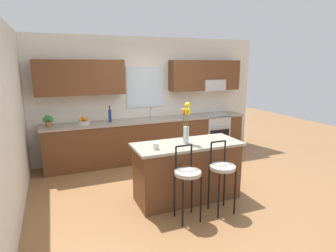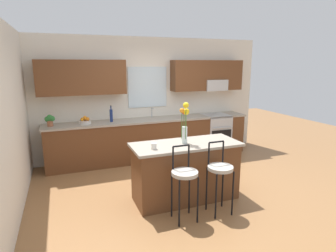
% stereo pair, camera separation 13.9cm
% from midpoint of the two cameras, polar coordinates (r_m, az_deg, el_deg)
% --- Properties ---
extents(ground_plane, '(14.00, 14.00, 0.00)m').
position_cam_midpoint_polar(ground_plane, '(5.05, 3.64, -12.38)').
color(ground_plane, olive).
extents(wall_left, '(0.12, 4.60, 2.70)m').
position_cam_midpoint_polar(wall_left, '(4.58, -28.54, 1.23)').
color(wall_left, silver).
rests_on(wall_left, ground).
extents(back_wall_assembly, '(5.60, 0.50, 2.70)m').
position_cam_midpoint_polar(back_wall_assembly, '(6.48, -3.24, 7.04)').
color(back_wall_assembly, silver).
rests_on(back_wall_assembly, ground).
extents(counter_run, '(4.56, 0.64, 0.92)m').
position_cam_midpoint_polar(counter_run, '(6.39, -2.61, -2.57)').
color(counter_run, brown).
rests_on(counter_run, ground).
extents(sink_faucet, '(0.02, 0.13, 0.23)m').
position_cam_midpoint_polar(sink_faucet, '(6.41, -2.63, 2.93)').
color(sink_faucet, '#B7BABC').
rests_on(sink_faucet, counter_run).
extents(oven_range, '(0.60, 0.64, 0.92)m').
position_cam_midpoint_polar(oven_range, '(7.03, 10.03, -1.41)').
color(oven_range, '#B7BABC').
rests_on(oven_range, ground).
extents(kitchen_island, '(1.69, 0.71, 0.92)m').
position_cam_midpoint_polar(kitchen_island, '(4.53, 4.46, -9.06)').
color(kitchen_island, brown).
rests_on(kitchen_island, ground).
extents(bar_stool_near, '(0.36, 0.36, 1.04)m').
position_cam_midpoint_polar(bar_stool_near, '(3.88, 4.39, -10.12)').
color(bar_stool_near, black).
rests_on(bar_stool_near, ground).
extents(bar_stool_middle, '(0.36, 0.36, 1.04)m').
position_cam_midpoint_polar(bar_stool_middle, '(4.13, 11.41, -8.91)').
color(bar_stool_middle, black).
rests_on(bar_stool_middle, ground).
extents(flower_vase, '(0.16, 0.15, 0.64)m').
position_cam_midpoint_polar(flower_vase, '(4.30, 4.32, 0.92)').
color(flower_vase, silver).
rests_on(flower_vase, kitchen_island).
extents(mug_ceramic, '(0.08, 0.08, 0.09)m').
position_cam_midpoint_polar(mug_ceramic, '(4.06, -1.88, -4.09)').
color(mug_ceramic, silver).
rests_on(mug_ceramic, kitchen_island).
extents(fruit_bowl_oranges, '(0.24, 0.24, 0.16)m').
position_cam_midpoint_polar(fruit_bowl_oranges, '(6.00, -15.76, 0.96)').
color(fruit_bowl_oranges, silver).
rests_on(fruit_bowl_oranges, counter_run).
extents(bottle_olive_oil, '(0.06, 0.06, 0.35)m').
position_cam_midpoint_polar(bottle_olive_oil, '(6.05, -10.74, 2.15)').
color(bottle_olive_oil, navy).
rests_on(bottle_olive_oil, counter_run).
extents(potted_plant_small, '(0.19, 0.13, 0.23)m').
position_cam_midpoint_polar(potted_plant_small, '(5.96, -22.13, 1.20)').
color(potted_plant_small, '#9E5B3D').
rests_on(potted_plant_small, counter_run).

